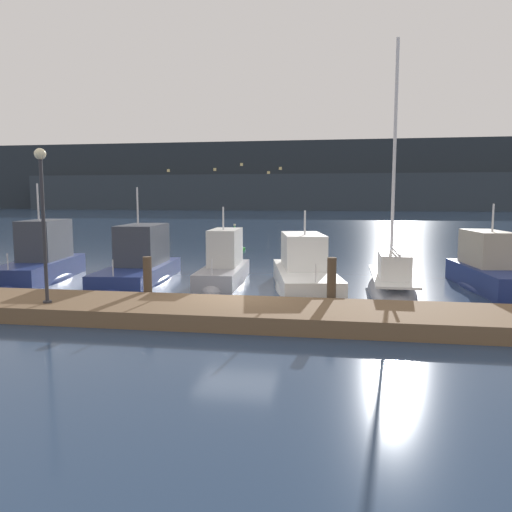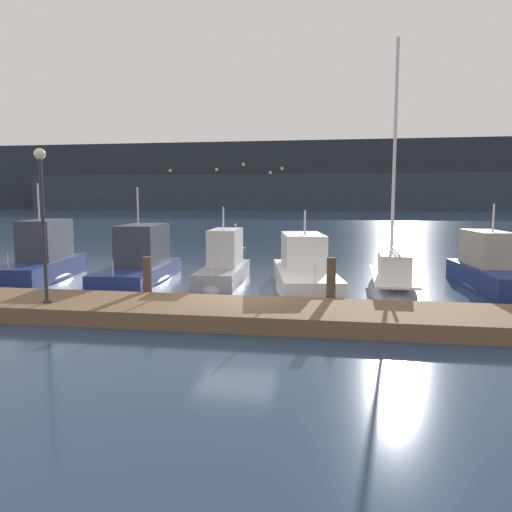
% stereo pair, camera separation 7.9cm
% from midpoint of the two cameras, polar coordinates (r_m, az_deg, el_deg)
% --- Properties ---
extents(ground_plane, '(400.00, 400.00, 0.00)m').
position_cam_midpoint_polar(ground_plane, '(15.77, -2.37, -5.94)').
color(ground_plane, navy).
extents(dock, '(25.76, 2.80, 0.45)m').
position_cam_midpoint_polar(dock, '(14.20, -3.69, -6.44)').
color(dock, brown).
rests_on(dock, ground).
extents(mooring_pile_1, '(0.28, 0.28, 1.56)m').
position_cam_midpoint_polar(mooring_pile_1, '(16.51, -12.41, -2.77)').
color(mooring_pile_1, '#4C3D2D').
rests_on(mooring_pile_1, ground).
extents(mooring_pile_2, '(0.28, 0.28, 1.65)m').
position_cam_midpoint_polar(mooring_pile_2, '(15.35, 8.48, -3.23)').
color(mooring_pile_2, '#4C3D2D').
rests_on(mooring_pile_2, ground).
extents(motorboat_berth_1, '(2.92, 6.42, 4.68)m').
position_cam_midpoint_polar(motorboat_berth_1, '(22.77, -23.41, -1.41)').
color(motorboat_berth_1, navy).
rests_on(motorboat_berth_1, ground).
extents(motorboat_berth_2, '(2.79, 6.79, 4.33)m').
position_cam_midpoint_polar(motorboat_berth_2, '(21.37, -13.26, -1.49)').
color(motorboat_berth_2, navy).
rests_on(motorboat_berth_2, ground).
extents(motorboat_berth_3, '(1.95, 5.58, 3.72)m').
position_cam_midpoint_polar(motorboat_berth_3, '(20.56, -3.83, -1.97)').
color(motorboat_berth_3, gray).
rests_on(motorboat_berth_3, ground).
extents(motorboat_berth_4, '(3.38, 7.15, 3.62)m').
position_cam_midpoint_polar(motorboat_berth_4, '(18.98, 5.42, -2.75)').
color(motorboat_berth_4, white).
rests_on(motorboat_berth_4, ground).
extents(sailboat_berth_5, '(1.79, 6.15, 9.66)m').
position_cam_midpoint_polar(sailboat_berth_5, '(18.83, 15.13, -3.47)').
color(sailboat_berth_5, gray).
rests_on(sailboat_berth_5, ground).
extents(motorboat_berth_6, '(2.39, 6.29, 3.72)m').
position_cam_midpoint_polar(motorboat_berth_6, '(20.85, 25.05, -2.25)').
color(motorboat_berth_6, navy).
rests_on(motorboat_berth_6, ground).
extents(channel_buoy, '(1.40, 1.40, 1.73)m').
position_cam_midpoint_polar(channel_buoy, '(32.74, -2.52, 1.75)').
color(channel_buoy, green).
rests_on(channel_buoy, ground).
extents(dock_lamppost, '(0.32, 0.32, 4.36)m').
position_cam_midpoint_polar(dock_lamppost, '(15.28, -23.36, 5.74)').
color(dock_lamppost, '#2D2D33').
rests_on(dock_lamppost, dock).
extents(hillside_backdrop, '(240.00, 23.00, 18.81)m').
position_cam_midpoint_polar(hillside_backdrop, '(144.16, 7.37, 8.75)').
color(hillside_backdrop, '#232B33').
rests_on(hillside_backdrop, ground).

